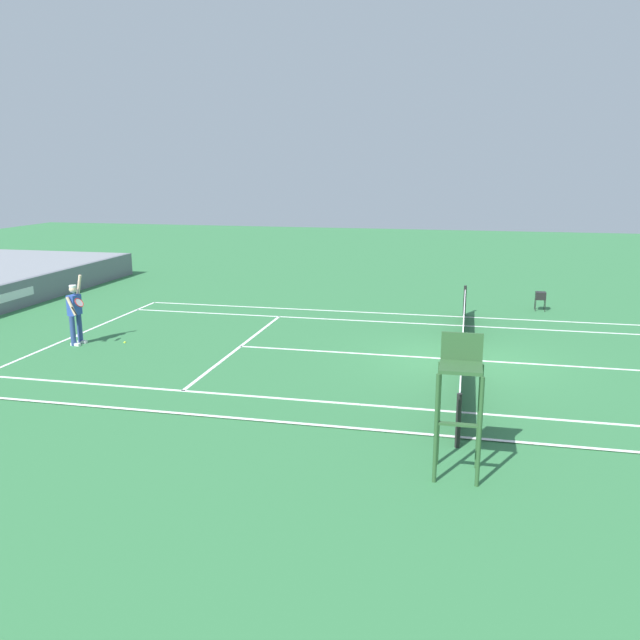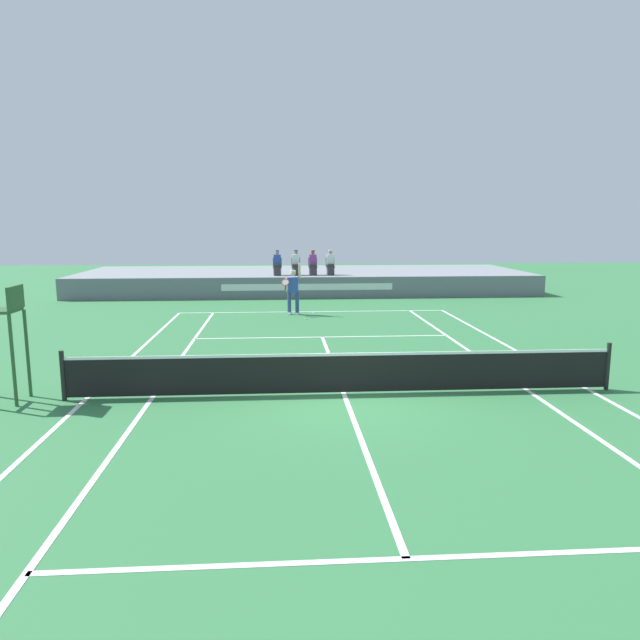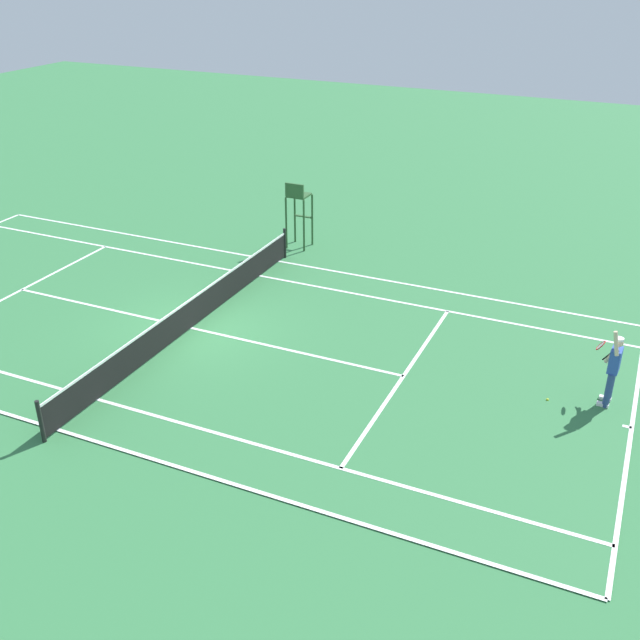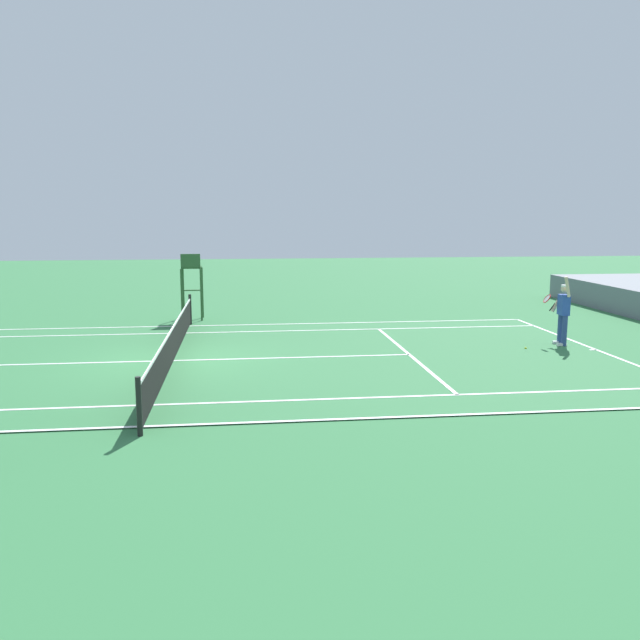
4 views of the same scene
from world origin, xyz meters
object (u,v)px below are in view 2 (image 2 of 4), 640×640
Objects in this scene: tennis_ball at (306,319)px; spectator_seated_1 at (296,263)px; spectator_seated_3 at (330,263)px; umpire_chair at (4,329)px; spectator_seated_0 at (277,263)px; spectator_seated_2 at (313,263)px; tennis_player at (293,290)px.

spectator_seated_1 is at bearing 91.06° from tennis_ball.
spectator_seated_3 is 0.52× the size of umpire_chair.
umpire_chair is at bearing -107.65° from spectator_seated_0.
spectator_seated_2 is 7.81m from tennis_ball.
spectator_seated_2 reaches higher than tennis_player.
spectator_seated_3 is (0.89, 0.00, 0.00)m from spectator_seated_2.
spectator_seated_0 is 7.85m from tennis_ball.
umpire_chair is (-5.58, -17.55, -0.10)m from spectator_seated_0.
tennis_ball is at bearing -101.97° from spectator_seated_3.
spectator_seated_1 is 1.75m from spectator_seated_3.
spectator_seated_0 is 1.00× the size of spectator_seated_3.
spectator_seated_0 and spectator_seated_3 have the same top height.
spectator_seated_1 is at bearing 87.20° from tennis_player.
spectator_seated_3 is 6.67m from tennis_player.
tennis_player is at bearing -92.80° from spectator_seated_1.
spectator_seated_0 is 1.00× the size of spectator_seated_2.
spectator_seated_1 is at bearing 180.00° from spectator_seated_3.
tennis_player is 0.85× the size of umpire_chair.
tennis_player is 1.67m from tennis_ball.
spectator_seated_2 is at bearing 0.00° from spectator_seated_0.
umpire_chair reaches higher than spectator_seated_0.
spectator_seated_0 is at bearing 72.35° from umpire_chair.
spectator_seated_1 is at bearing 0.00° from spectator_seated_0.
spectator_seated_2 is at bearing 79.51° from tennis_player.
tennis_player is at bearing -84.24° from spectator_seated_0.
tennis_player is at bearing 109.08° from tennis_ball.
tennis_player is at bearing 61.04° from umpire_chair.
umpire_chair is at bearing -112.83° from spectator_seated_2.
tennis_ball is at bearing -70.92° from tennis_player.
umpire_chair reaches higher than spectator_seated_3.
umpire_chair is at bearing -118.96° from tennis_player.
spectator_seated_1 and spectator_seated_2 have the same top height.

